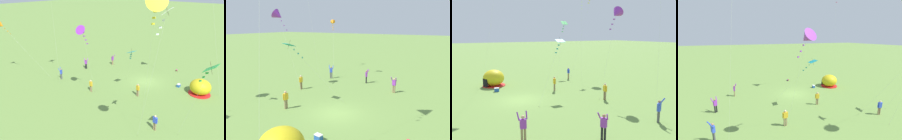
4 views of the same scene
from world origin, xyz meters
TOP-DOWN VIEW (x-y plane):
  - ground_plane at (0.00, 0.00)m, footprint 300.00×300.00m
  - popup_tent at (-7.55, -1.06)m, footprint 2.81×2.81m
  - cooler_box at (-4.52, -1.38)m, footprint 0.43×0.57m
  - person_flying_kite at (8.48, -2.57)m, footprint 0.50×0.68m
  - person_center_field at (-6.65, 9.53)m, footprint 0.58×0.31m
  - person_watching_sky at (4.11, 7.52)m, footprint 0.59×0.26m
  - person_arms_raised at (10.77, 1.87)m, footprint 0.72×0.66m
  - person_far_back at (-1.46, 4.60)m, footprint 0.58×0.31m
  - person_near_tent at (10.57, 7.36)m, footprint 0.63×0.72m
  - kite_white at (-8.31, 12.84)m, footprint 3.11×2.05m
  - kite_teal at (-0.33, 4.68)m, footprint 3.82×4.53m
  - kite_green at (-11.24, 11.34)m, footprint 3.02×3.15m
  - kite_purple at (3.02, 9.62)m, footprint 1.49×3.32m

SIDE VIEW (x-z plane):
  - ground_plane at x=0.00m, z-range 0.00..0.00m
  - cooler_box at x=-4.52m, z-range 0.00..0.44m
  - person_center_field at x=-6.65m, z-range 0.10..1.82m
  - person_watching_sky at x=4.11m, z-range 0.10..1.82m
  - person_far_back at x=-1.46m, z-range 0.10..1.82m
  - popup_tent at x=-7.55m, z-range -0.05..2.05m
  - person_arms_raised at x=10.77m, z-range 0.05..1.94m
  - person_near_tent at x=10.57m, z-range 0.05..1.94m
  - person_flying_kite at x=8.48m, z-range 0.05..1.94m
  - kite_teal at x=-0.33m, z-range 2.51..8.83m
  - kite_green at x=-11.24m, z-range 3.76..12.55m
  - kite_purple at x=3.02m, z-range 3.98..13.44m
  - kite_white at x=-8.31m, z-range 5.34..17.70m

